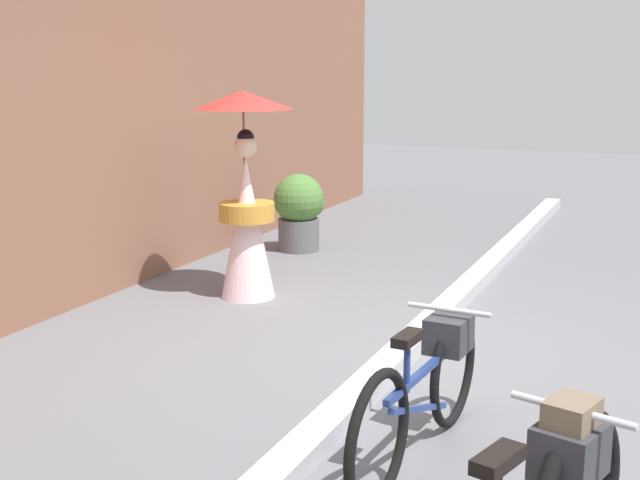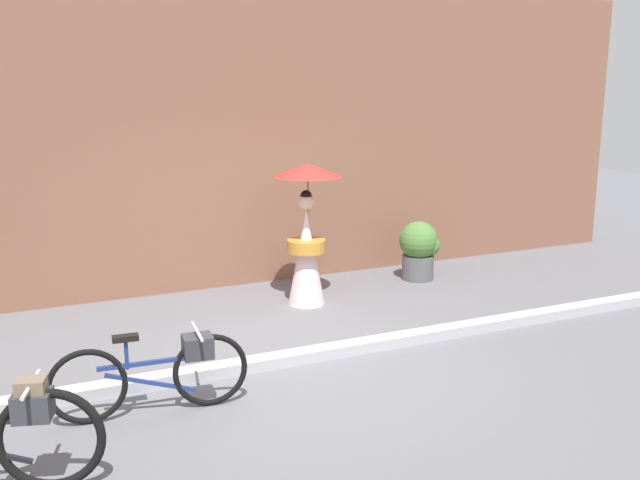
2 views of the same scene
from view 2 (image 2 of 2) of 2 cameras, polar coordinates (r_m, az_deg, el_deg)
ground_plane at (r=7.65m, az=-2.21°, el=-9.64°), size 30.00×30.00×0.00m
building_wall at (r=10.10m, az=-9.14°, el=7.81°), size 14.00×0.40×4.12m
sidewalk_curb at (r=7.63m, az=-2.21°, el=-9.22°), size 14.00×0.20×0.12m
bicycle_near_officer at (r=6.60m, az=-12.54°, el=-10.02°), size 1.74×0.48×0.76m
person_with_parasol at (r=9.29m, az=-1.05°, el=0.61°), size 0.87×0.87×1.83m
potted_plant_by_door at (r=10.61m, az=7.82°, el=-0.64°), size 0.57×0.56×0.86m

